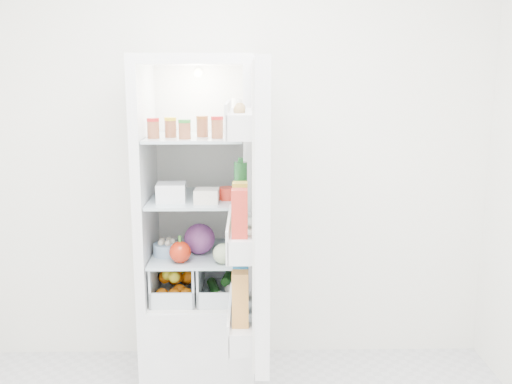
{
  "coord_description": "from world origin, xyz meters",
  "views": [
    {
      "loc": [
        0.06,
        -1.81,
        1.7
      ],
      "look_at": [
        0.11,
        0.95,
        1.13
      ],
      "focal_mm": 40.0,
      "sensor_mm": 36.0,
      "label": 1
    }
  ],
  "objects_px": {
    "refrigerator": "(199,263)",
    "red_cabbage": "(200,239)",
    "mushroom_bowl": "(167,249)",
    "fridge_door": "(254,217)"
  },
  "relations": [
    {
      "from": "refrigerator",
      "to": "fridge_door",
      "type": "distance_m",
      "value": 0.82
    },
    {
      "from": "refrigerator",
      "to": "fridge_door",
      "type": "bearing_deg",
      "value": -64.91
    },
    {
      "from": "refrigerator",
      "to": "red_cabbage",
      "type": "distance_m",
      "value": 0.19
    },
    {
      "from": "red_cabbage",
      "to": "fridge_door",
      "type": "distance_m",
      "value": 0.68
    },
    {
      "from": "red_cabbage",
      "to": "mushroom_bowl",
      "type": "xyz_separation_m",
      "value": [
        -0.18,
        -0.03,
        -0.05
      ]
    },
    {
      "from": "mushroom_bowl",
      "to": "fridge_door",
      "type": "distance_m",
      "value": 0.77
    },
    {
      "from": "refrigerator",
      "to": "fridge_door",
      "type": "relative_size",
      "value": 1.38
    },
    {
      "from": "red_cabbage",
      "to": "fridge_door",
      "type": "xyz_separation_m",
      "value": [
        0.29,
        -0.55,
        0.26
      ]
    },
    {
      "from": "refrigerator",
      "to": "mushroom_bowl",
      "type": "xyz_separation_m",
      "value": [
        -0.17,
        -0.11,
        0.11
      ]
    },
    {
      "from": "red_cabbage",
      "to": "mushroom_bowl",
      "type": "relative_size",
      "value": 1.19
    }
  ]
}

